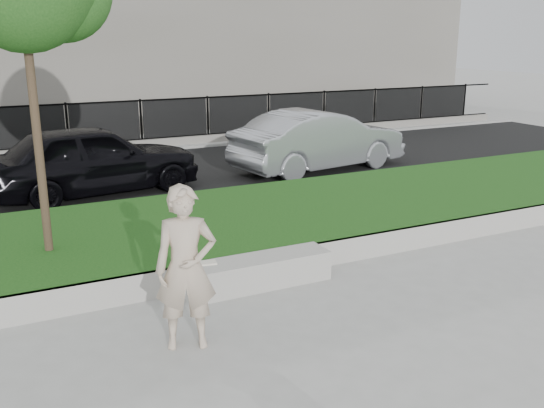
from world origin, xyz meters
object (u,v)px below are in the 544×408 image
car_dark (93,159)px  car_silver (319,140)px  book (208,263)px  stone_bench (260,272)px  man (186,268)px

car_dark → car_silver: car_dark is taller
book → car_silver: size_ratio=0.05×
car_dark → car_silver: (5.84, -0.07, -0.01)m
stone_bench → man: (-1.49, -1.21, 0.75)m
book → car_silver: 8.19m
stone_bench → car_dark: 6.43m
man → car_silver: 9.67m
man → car_silver: size_ratio=0.40×
stone_bench → car_dark: (-1.16, 6.30, 0.63)m
man → car_dark: (0.34, 7.51, -0.12)m
man → car_dark: bearing=104.4°
man → book: (0.75, 1.32, -0.52)m
car_dark → car_silver: bearing=-98.6°
stone_bench → man: bearing=-140.9°
book → car_dark: (-0.42, 6.19, 0.40)m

